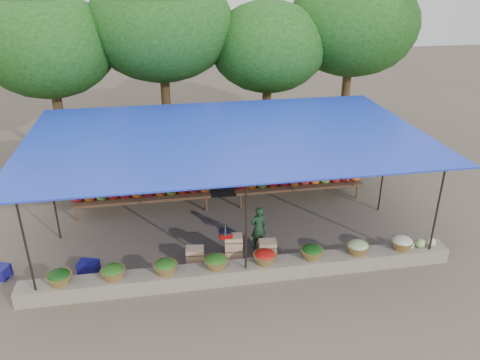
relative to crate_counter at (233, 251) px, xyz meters
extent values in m
plane|color=brown|center=(0.18, 1.98, -0.31)|extent=(60.00, 60.00, 0.00)
cube|color=gray|center=(0.18, -0.77, -0.11)|extent=(10.60, 0.55, 0.40)
cylinder|color=black|center=(-4.62, -0.92, 1.09)|extent=(0.05, 0.05, 2.80)
cylinder|color=black|center=(0.18, -0.92, 1.09)|extent=(0.05, 0.05, 2.80)
cylinder|color=black|center=(4.98, -0.92, 1.09)|extent=(0.05, 0.05, 2.80)
cylinder|color=black|center=(-4.62, 1.98, 1.09)|extent=(0.05, 0.05, 2.80)
cylinder|color=black|center=(4.98, 1.98, 1.09)|extent=(0.05, 0.05, 2.80)
cylinder|color=black|center=(-4.62, 4.88, 1.09)|extent=(0.05, 0.05, 2.80)
cylinder|color=black|center=(0.18, 4.88, 1.09)|extent=(0.05, 0.05, 2.80)
cylinder|color=black|center=(4.98, 4.88, 1.09)|extent=(0.05, 0.05, 2.80)
cube|color=#1B35CE|center=(0.18, 1.98, 2.49)|extent=(10.80, 6.60, 0.04)
cube|color=#1B35CE|center=(0.18, -0.02, 2.31)|extent=(10.80, 2.19, 0.26)
cube|color=#1B35CE|center=(0.18, 3.98, 2.31)|extent=(10.80, 2.19, 0.26)
cylinder|color=gray|center=(0.18, 3.38, 1.71)|extent=(9.60, 0.01, 0.01)
ellipsoid|color=yellow|center=(-4.32, 3.38, 1.43)|extent=(0.23, 0.17, 0.30)
ellipsoid|color=yellow|center=(-3.68, 3.38, 1.43)|extent=(0.23, 0.17, 0.30)
ellipsoid|color=yellow|center=(-3.04, 3.38, 1.43)|extent=(0.23, 0.17, 0.30)
ellipsoid|color=yellow|center=(-2.40, 3.38, 1.43)|extent=(0.23, 0.17, 0.30)
ellipsoid|color=yellow|center=(-1.75, 3.38, 1.43)|extent=(0.23, 0.17, 0.30)
ellipsoid|color=yellow|center=(-1.11, 3.38, 1.43)|extent=(0.23, 0.17, 0.30)
ellipsoid|color=yellow|center=(-0.47, 3.38, 1.43)|extent=(0.23, 0.17, 0.30)
ellipsoid|color=yellow|center=(0.18, 3.38, 1.43)|extent=(0.23, 0.17, 0.30)
ellipsoid|color=yellow|center=(0.82, 3.38, 1.43)|extent=(0.23, 0.17, 0.30)
ellipsoid|color=yellow|center=(1.46, 3.38, 1.43)|extent=(0.23, 0.17, 0.30)
ellipsoid|color=yellow|center=(2.10, 3.38, 1.43)|extent=(0.23, 0.17, 0.30)
ellipsoid|color=yellow|center=(2.75, 3.38, 1.43)|extent=(0.23, 0.17, 0.30)
ellipsoid|color=yellow|center=(3.39, 3.38, 1.43)|extent=(0.23, 0.17, 0.30)
ellipsoid|color=yellow|center=(4.03, 3.38, 1.43)|extent=(0.23, 0.17, 0.30)
ellipsoid|color=yellow|center=(4.68, 3.38, 1.43)|extent=(0.23, 0.17, 0.30)
ellipsoid|color=#164913|center=(-4.12, -0.77, 0.31)|extent=(0.52, 0.52, 0.23)
ellipsoid|color=#2A651A|center=(-2.92, -0.77, 0.31)|extent=(0.52, 0.52, 0.23)
ellipsoid|color=#2A651A|center=(-1.72, -0.77, 0.31)|extent=(0.52, 0.52, 0.23)
ellipsoid|color=#2A651A|center=(-0.52, -0.77, 0.31)|extent=(0.52, 0.52, 0.23)
ellipsoid|color=#B1150E|center=(0.68, -0.77, 0.31)|extent=(0.52, 0.52, 0.23)
ellipsoid|color=#164913|center=(1.88, -0.77, 0.31)|extent=(0.52, 0.52, 0.23)
ellipsoid|color=#A4C97D|center=(3.08, -0.77, 0.31)|extent=(0.52, 0.52, 0.23)
ellipsoid|color=beige|center=(4.28, -0.77, 0.31)|extent=(0.52, 0.52, 0.23)
cube|color=#214C1B|center=(0.18, 5.13, 0.94)|extent=(10.60, 0.06, 2.50)
cylinder|color=#3E2A16|center=(-5.32, 7.78, 1.67)|extent=(0.36, 0.36, 3.97)
ellipsoid|color=#103B11|center=(-5.32, 7.78, 4.15)|extent=(4.77, 4.77, 3.69)
cylinder|color=#3E2A16|center=(-1.32, 8.18, 1.93)|extent=(0.36, 0.36, 4.48)
ellipsoid|color=#103B11|center=(-1.32, 8.18, 4.73)|extent=(5.39, 5.39, 4.17)
cylinder|color=#3E2A16|center=(2.68, 7.88, 1.55)|extent=(0.36, 0.36, 3.71)
ellipsoid|color=#103B11|center=(2.68, 7.88, 3.87)|extent=(4.47, 4.47, 3.45)
cylinder|color=#3E2A16|center=(6.18, 8.28, 1.87)|extent=(0.36, 0.36, 4.35)
ellipsoid|color=#103B11|center=(6.18, 8.28, 4.59)|extent=(5.24, 5.24, 4.05)
cube|color=#533821|center=(-2.32, 3.28, 0.19)|extent=(4.20, 0.95, 0.08)
cube|color=#533821|center=(-2.32, 3.58, 0.47)|extent=(4.20, 0.35, 0.06)
cylinder|color=#533821|center=(-4.27, 2.88, -0.06)|extent=(0.06, 0.06, 0.50)
cylinder|color=#533821|center=(-0.37, 2.88, -0.06)|extent=(0.06, 0.06, 0.50)
cylinder|color=#533821|center=(-4.27, 3.68, -0.06)|extent=(0.06, 0.06, 0.50)
cylinder|color=#533821|center=(-0.37, 3.68, -0.06)|extent=(0.06, 0.06, 0.50)
ellipsoid|color=maroon|center=(-4.22, 3.13, 0.29)|extent=(0.31, 0.26, 0.13)
ellipsoid|color=olive|center=(-4.22, 3.58, 0.56)|extent=(0.26, 0.22, 0.12)
ellipsoid|color=#E25C14|center=(-3.87, 3.13, 0.29)|extent=(0.31, 0.26, 0.13)
ellipsoid|color=#B1150E|center=(-3.87, 3.58, 0.56)|extent=(0.26, 0.22, 0.12)
ellipsoid|color=olive|center=(-3.52, 3.13, 0.29)|extent=(0.31, 0.26, 0.13)
ellipsoid|color=maroon|center=(-3.52, 3.58, 0.56)|extent=(0.26, 0.22, 0.12)
ellipsoid|color=#B1150E|center=(-3.17, 3.13, 0.29)|extent=(0.31, 0.26, 0.13)
ellipsoid|color=#E25C14|center=(-3.17, 3.58, 0.56)|extent=(0.26, 0.22, 0.12)
ellipsoid|color=maroon|center=(-2.82, 3.13, 0.29)|extent=(0.31, 0.26, 0.13)
ellipsoid|color=maroon|center=(-2.82, 3.58, 0.56)|extent=(0.26, 0.22, 0.12)
ellipsoid|color=#E25C14|center=(-2.47, 3.13, 0.29)|extent=(0.31, 0.26, 0.13)
ellipsoid|color=#E25C14|center=(-2.47, 3.58, 0.56)|extent=(0.26, 0.22, 0.12)
ellipsoid|color=maroon|center=(-2.12, 3.13, 0.29)|extent=(0.31, 0.26, 0.13)
ellipsoid|color=olive|center=(-2.12, 3.58, 0.56)|extent=(0.26, 0.22, 0.12)
ellipsoid|color=#E25C14|center=(-1.77, 3.13, 0.29)|extent=(0.31, 0.26, 0.13)
ellipsoid|color=#B1150E|center=(-1.77, 3.58, 0.56)|extent=(0.26, 0.22, 0.12)
ellipsoid|color=olive|center=(-1.42, 3.13, 0.29)|extent=(0.31, 0.26, 0.13)
ellipsoid|color=maroon|center=(-1.42, 3.58, 0.56)|extent=(0.26, 0.22, 0.12)
ellipsoid|color=#B1150E|center=(-1.07, 3.13, 0.29)|extent=(0.31, 0.26, 0.13)
ellipsoid|color=#E25C14|center=(-1.07, 3.58, 0.56)|extent=(0.26, 0.22, 0.12)
ellipsoid|color=maroon|center=(-0.72, 3.13, 0.29)|extent=(0.31, 0.26, 0.13)
ellipsoid|color=maroon|center=(-0.72, 3.58, 0.56)|extent=(0.26, 0.22, 0.12)
ellipsoid|color=#E25C14|center=(-0.37, 3.13, 0.29)|extent=(0.31, 0.26, 0.13)
ellipsoid|color=#E25C14|center=(-0.37, 3.58, 0.56)|extent=(0.26, 0.22, 0.12)
cube|color=#533821|center=(2.68, 3.28, 0.19)|extent=(4.20, 0.95, 0.08)
cube|color=#533821|center=(2.68, 3.58, 0.47)|extent=(4.20, 0.35, 0.06)
cylinder|color=#533821|center=(0.73, 2.88, -0.06)|extent=(0.06, 0.06, 0.50)
cylinder|color=#533821|center=(4.63, 2.88, -0.06)|extent=(0.06, 0.06, 0.50)
cylinder|color=#533821|center=(0.73, 3.68, -0.06)|extent=(0.06, 0.06, 0.50)
cylinder|color=#533821|center=(4.63, 3.68, -0.06)|extent=(0.06, 0.06, 0.50)
ellipsoid|color=maroon|center=(0.78, 3.13, 0.29)|extent=(0.31, 0.26, 0.13)
ellipsoid|color=olive|center=(0.78, 3.58, 0.56)|extent=(0.26, 0.22, 0.12)
ellipsoid|color=#E25C14|center=(1.13, 3.13, 0.29)|extent=(0.31, 0.26, 0.13)
ellipsoid|color=#B1150E|center=(1.13, 3.58, 0.56)|extent=(0.26, 0.22, 0.12)
ellipsoid|color=olive|center=(1.48, 3.13, 0.29)|extent=(0.31, 0.26, 0.13)
ellipsoid|color=maroon|center=(1.48, 3.58, 0.56)|extent=(0.26, 0.22, 0.12)
ellipsoid|color=#B1150E|center=(1.83, 3.13, 0.29)|extent=(0.31, 0.26, 0.13)
ellipsoid|color=#E25C14|center=(1.83, 3.58, 0.56)|extent=(0.26, 0.22, 0.12)
ellipsoid|color=maroon|center=(2.18, 3.13, 0.29)|extent=(0.31, 0.26, 0.13)
ellipsoid|color=maroon|center=(2.18, 3.58, 0.56)|extent=(0.26, 0.22, 0.12)
ellipsoid|color=#E25C14|center=(2.53, 3.13, 0.29)|extent=(0.31, 0.26, 0.13)
ellipsoid|color=#E25C14|center=(2.53, 3.58, 0.56)|extent=(0.26, 0.22, 0.12)
ellipsoid|color=maroon|center=(2.88, 3.13, 0.29)|extent=(0.31, 0.26, 0.13)
ellipsoid|color=olive|center=(2.88, 3.58, 0.56)|extent=(0.26, 0.22, 0.12)
ellipsoid|color=#E25C14|center=(3.23, 3.13, 0.29)|extent=(0.31, 0.26, 0.13)
ellipsoid|color=#B1150E|center=(3.23, 3.58, 0.56)|extent=(0.26, 0.22, 0.12)
ellipsoid|color=olive|center=(3.58, 3.13, 0.29)|extent=(0.31, 0.26, 0.13)
ellipsoid|color=maroon|center=(3.58, 3.58, 0.56)|extent=(0.26, 0.22, 0.12)
ellipsoid|color=#B1150E|center=(3.93, 3.13, 0.29)|extent=(0.31, 0.26, 0.13)
ellipsoid|color=#E25C14|center=(3.93, 3.58, 0.56)|extent=(0.26, 0.22, 0.12)
ellipsoid|color=maroon|center=(4.28, 3.13, 0.29)|extent=(0.31, 0.26, 0.13)
ellipsoid|color=maroon|center=(4.28, 3.58, 0.56)|extent=(0.26, 0.22, 0.12)
ellipsoid|color=#E25C14|center=(4.63, 3.13, 0.29)|extent=(0.31, 0.26, 0.13)
ellipsoid|color=#E25C14|center=(4.63, 3.58, 0.56)|extent=(0.26, 0.22, 0.12)
cube|color=tan|center=(-0.97, 0.00, -0.19)|extent=(0.48, 0.39, 0.25)
cube|color=tan|center=(-0.97, 0.00, 0.07)|extent=(0.48, 0.39, 0.25)
cube|color=tan|center=(0.03, 0.00, -0.19)|extent=(0.48, 0.39, 0.25)
cube|color=tan|center=(0.03, 0.00, 0.07)|extent=(0.48, 0.39, 0.25)
cube|color=tan|center=(0.03, 0.00, 0.33)|extent=(0.48, 0.39, 0.25)
cube|color=tan|center=(0.93, 0.00, -0.19)|extent=(0.48, 0.39, 0.25)
cube|color=tan|center=(0.93, 0.00, 0.07)|extent=(0.48, 0.39, 0.25)
cube|color=#AE0D0F|center=(-0.18, 0.00, 0.52)|extent=(0.32, 0.28, 0.13)
cylinder|color=gray|center=(-0.18, 0.00, 0.61)|extent=(0.35, 0.35, 0.03)
cylinder|color=gray|center=(-0.18, 0.00, 0.71)|extent=(0.03, 0.03, 0.24)
imported|color=#1A391F|center=(0.79, 0.54, 0.31)|extent=(0.51, 0.39, 1.23)
imported|color=slate|center=(-2.61, 4.21, 0.58)|extent=(0.99, 0.85, 1.78)
imported|color=slate|center=(1.87, 4.30, 0.54)|extent=(1.25, 0.97, 1.70)
imported|color=slate|center=(4.05, 4.02, 0.50)|extent=(1.02, 0.81, 1.62)
cube|color=navy|center=(-3.64, 0.18, -0.16)|extent=(0.57, 0.47, 0.29)
camera|label=1|loc=(-1.57, -10.07, 6.72)|focal=35.00mm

